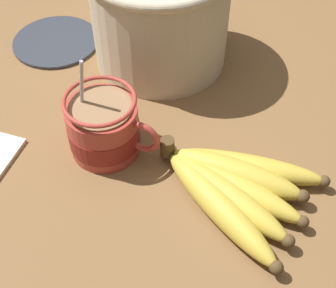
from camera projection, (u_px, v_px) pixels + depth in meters
The scene contains 5 objects.
table at pixel (134, 162), 69.04cm from camera, with size 121.94×121.94×2.76cm.
coffee_mug at pixel (104, 128), 65.90cm from camera, with size 13.81×10.27×15.60cm.
banana_bunch at pixel (233, 186), 62.13cm from camera, with size 23.32×18.20×4.29cm.
woven_basket at pixel (160, 12), 76.19cm from camera, with size 23.59×23.59×17.72cm.
small_plate at pixel (56, 41), 85.75cm from camera, with size 15.66×15.66×0.60cm.
Camera 1 is at (21.05, -38.51, 54.98)cm, focal length 50.00 mm.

